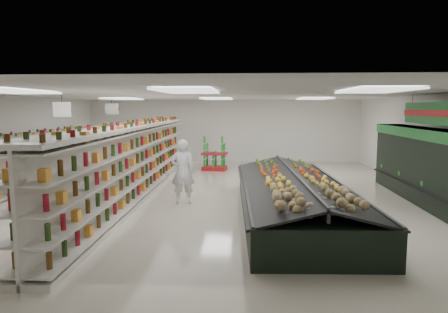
# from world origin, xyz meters

# --- Properties ---
(floor) EXTENTS (16.00, 16.00, 0.00)m
(floor) POSITION_xyz_m (0.00, 0.00, 0.00)
(floor) COLOR beige
(floor) RESTS_ON ground
(ceiling) EXTENTS (14.00, 16.00, 0.02)m
(ceiling) POSITION_xyz_m (0.00, 0.00, 3.20)
(ceiling) COLOR white
(ceiling) RESTS_ON wall_back
(wall_back) EXTENTS (14.00, 0.02, 3.20)m
(wall_back) POSITION_xyz_m (0.00, 8.00, 1.60)
(wall_back) COLOR white
(wall_back) RESTS_ON floor
(wall_front) EXTENTS (14.00, 0.02, 3.20)m
(wall_front) POSITION_xyz_m (0.00, -8.00, 1.60)
(wall_front) COLOR white
(wall_front) RESTS_ON floor
(wall_right) EXTENTS (0.02, 16.00, 3.20)m
(wall_right) POSITION_xyz_m (7.00, 0.00, 1.60)
(wall_right) COLOR white
(wall_right) RESTS_ON floor
(produce_wall_case) EXTENTS (0.93, 8.00, 2.20)m
(produce_wall_case) POSITION_xyz_m (6.53, -1.50, 1.24)
(produce_wall_case) COLOR black
(produce_wall_case) RESTS_ON floor
(aisle_sign_near) EXTENTS (0.52, 0.06, 0.75)m
(aisle_sign_near) POSITION_xyz_m (-3.80, -2.00, 2.75)
(aisle_sign_near) COLOR white
(aisle_sign_near) RESTS_ON ceiling
(aisle_sign_far) EXTENTS (0.52, 0.06, 0.75)m
(aisle_sign_far) POSITION_xyz_m (-3.80, 2.00, 2.75)
(aisle_sign_far) COLOR white
(aisle_sign_far) RESTS_ON ceiling
(hortifruti_banner) EXTENTS (0.12, 3.20, 0.95)m
(hortifruti_banner) POSITION_xyz_m (6.25, -1.50, 2.65)
(hortifruti_banner) COLOR #1E702B
(hortifruti_banner) RESTS_ON ceiling
(gondola_left) EXTENTS (0.89, 11.05, 1.92)m
(gondola_left) POSITION_xyz_m (-6.07, -0.62, 0.88)
(gondola_left) COLOR silver
(gondola_left) RESTS_ON floor
(gondola_center) EXTENTS (1.19, 13.09, 2.27)m
(gondola_center) POSITION_xyz_m (-2.25, -0.66, 1.04)
(gondola_center) COLOR silver
(gondola_center) RESTS_ON floor
(produce_island) EXTENTS (3.11, 7.74, 1.14)m
(produce_island) POSITION_xyz_m (2.51, -2.39, 0.52)
(produce_island) COLOR black
(produce_island) RESTS_ON floor
(soda_endcap) EXTENTS (1.18, 0.87, 1.41)m
(soda_endcap) POSITION_xyz_m (-0.20, 4.97, 0.68)
(soda_endcap) COLOR #B31418
(soda_endcap) RESTS_ON floor
(shopper_main) EXTENTS (0.73, 0.52, 1.89)m
(shopper_main) POSITION_xyz_m (-0.58, -1.36, 0.95)
(shopper_main) COLOR silver
(shopper_main) RESTS_ON floor
(shopper_background) EXTENTS (0.79, 0.99, 1.78)m
(shopper_background) POSITION_xyz_m (-3.72, 4.61, 0.89)
(shopper_background) COLOR tan
(shopper_background) RESTS_ON floor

